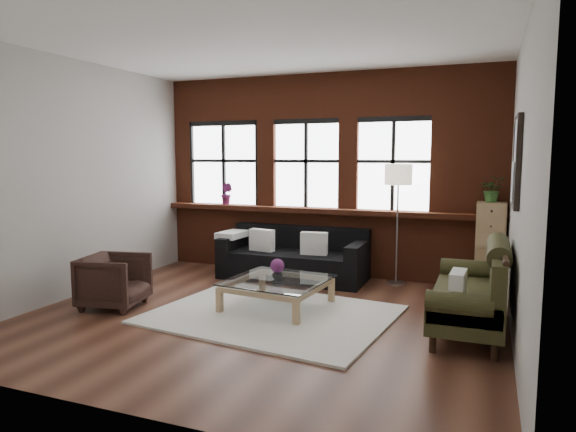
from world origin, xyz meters
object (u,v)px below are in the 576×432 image
(coffee_table, at_px, (277,294))
(vase, at_px, (277,274))
(dark_sofa, at_px, (293,253))
(floor_lamp, at_px, (397,220))
(armchair, at_px, (114,281))
(drawer_chest, at_px, (490,247))
(vintage_settee, at_px, (468,286))

(coffee_table, height_order, vase, vase)
(dark_sofa, distance_m, floor_lamp, 1.67)
(armchair, bearing_deg, vase, -81.90)
(floor_lamp, bearing_deg, vase, -123.40)
(drawer_chest, distance_m, floor_lamp, 1.34)
(dark_sofa, bearing_deg, vase, -76.32)
(vase, relative_size, floor_lamp, 0.07)
(dark_sofa, distance_m, vintage_settee, 3.03)
(vase, xyz_separation_m, drawer_chest, (2.47, 1.88, 0.19))
(vintage_settee, distance_m, floor_lamp, 2.12)
(dark_sofa, relative_size, drawer_chest, 1.78)
(drawer_chest, bearing_deg, dark_sofa, -173.03)
(drawer_chest, bearing_deg, vase, -142.64)
(armchair, distance_m, vase, 2.07)
(armchair, xyz_separation_m, drawer_chest, (4.42, 2.57, 0.30))
(drawer_chest, xyz_separation_m, floor_lamp, (-1.29, -0.10, 0.34))
(armchair, height_order, drawer_chest, drawer_chest)
(armchair, bearing_deg, floor_lamp, -62.99)
(vase, bearing_deg, drawer_chest, 37.36)
(coffee_table, height_order, drawer_chest, drawer_chest)
(drawer_chest, relative_size, floor_lamp, 0.65)
(coffee_table, bearing_deg, floor_lamp, 56.60)
(dark_sofa, height_order, armchair, dark_sofa)
(coffee_table, xyz_separation_m, floor_lamp, (1.18, 1.79, 0.79))
(coffee_table, height_order, floor_lamp, floor_lamp)
(dark_sofa, relative_size, armchair, 3.05)
(coffee_table, relative_size, drawer_chest, 0.91)
(dark_sofa, height_order, vase, dark_sofa)
(vintage_settee, distance_m, vase, 2.25)
(vase, bearing_deg, vintage_settee, 0.67)
(dark_sofa, bearing_deg, drawer_chest, 6.97)
(dark_sofa, xyz_separation_m, vintage_settee, (2.62, -1.51, 0.09))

